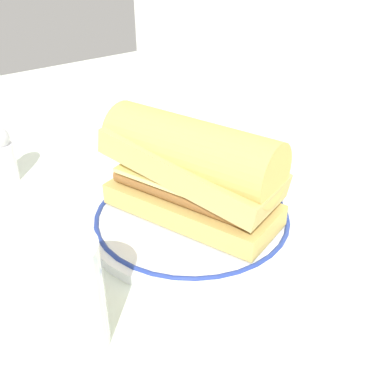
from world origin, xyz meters
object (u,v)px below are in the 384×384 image
Objects in this scene: plate at (192,218)px; sausage_sandwich at (192,169)px; salt_shaker at (2,156)px; drinking_glass at (66,304)px; butter_knife at (170,149)px.

sausage_sandwich is (0.00, 0.00, 0.07)m from plate.
plate is 3.15× the size of salt_shaker.
drinking_glass is at bearing -7.53° from salt_shaker.
plate is at bearing -25.62° from butter_knife.
sausage_sandwich is 2.11× the size of drinking_glass.
butter_knife is at bearing 133.50° from drinking_glass.
drinking_glass is 0.39m from butter_knife.
drinking_glass is at bearing -86.00° from sausage_sandwich.
drinking_glass reaches higher than butter_knife.
drinking_glass is (0.09, -0.19, 0.04)m from plate.
sausage_sandwich is at bearing 32.63° from salt_shaker.
plate reaches higher than butter_knife.
butter_knife is (-0.18, 0.09, -0.00)m from plate.
salt_shaker is at bearing -147.37° from plate.
plate is at bearing -110.20° from sausage_sandwich.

